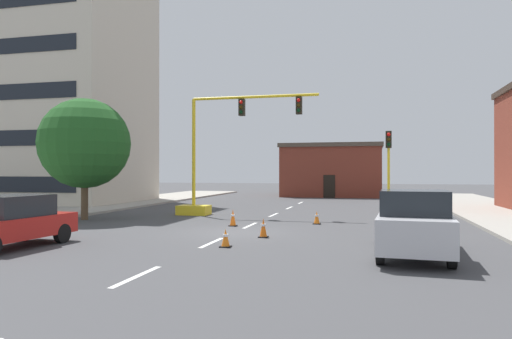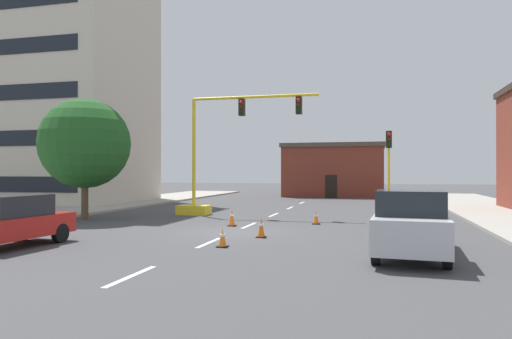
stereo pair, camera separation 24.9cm
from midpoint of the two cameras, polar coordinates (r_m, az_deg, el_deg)
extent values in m
plane|color=#424244|center=(19.75, -2.36, -7.59)|extent=(160.00, 160.00, 0.00)
cube|color=#9E998E|center=(32.78, -20.83, -4.53)|extent=(6.00, 56.00, 0.14)
cube|color=silver|center=(11.96, -14.30, -12.40)|extent=(0.16, 2.40, 0.01)
cube|color=silver|center=(16.93, -5.28, -8.81)|extent=(0.16, 2.40, 0.01)
cube|color=silver|center=(22.14, -0.51, -6.78)|extent=(0.16, 2.40, 0.01)
cube|color=silver|center=(27.47, 2.41, -5.51)|extent=(0.16, 2.40, 0.01)
cube|color=silver|center=(32.86, 4.37, -4.65)|extent=(0.16, 2.40, 0.01)
cube|color=silver|center=(38.28, 5.77, -4.02)|extent=(0.16, 2.40, 0.01)
cube|color=beige|center=(42.48, -22.55, 11.81)|extent=(13.06, 10.43, 22.78)
cube|color=black|center=(37.49, -27.37, -1.59)|extent=(10.71, 0.06, 1.10)
cube|color=black|center=(37.55, -27.37, 3.38)|extent=(10.71, 0.06, 1.10)
cube|color=black|center=(37.89, -27.36, 8.29)|extent=(10.71, 0.06, 1.10)
cube|color=black|center=(38.51, -27.35, 13.09)|extent=(10.71, 0.06, 1.10)
cube|color=black|center=(39.39, -27.34, 17.70)|extent=(10.71, 0.06, 1.10)
cube|color=brown|center=(50.36, 9.72, -0.32)|extent=(9.76, 9.85, 4.92)
cube|color=#4C4238|center=(50.43, 9.72, 2.70)|extent=(10.06, 10.15, 0.40)
cube|color=black|center=(45.45, 9.24, -2.04)|extent=(1.10, 0.06, 2.20)
cube|color=yellow|center=(27.79, -7.27, -4.89)|extent=(1.80, 1.20, 0.55)
cylinder|color=yellow|center=(27.72, -7.27, 2.08)|extent=(0.20, 0.20, 6.20)
cylinder|color=yellow|center=(26.92, 0.06, 8.78)|extent=(7.28, 0.16, 0.16)
cube|color=black|center=(27.02, -1.46, 7.52)|extent=(0.32, 0.36, 0.95)
sphere|color=red|center=(26.88, -1.57, 8.15)|extent=(0.20, 0.20, 0.20)
sphere|color=#38280A|center=(26.84, -1.57, 7.56)|extent=(0.20, 0.20, 0.20)
sphere|color=black|center=(26.80, -1.57, 6.97)|extent=(0.20, 0.20, 0.20)
cube|color=black|center=(26.33, 5.49, 7.72)|extent=(0.32, 0.36, 0.95)
sphere|color=red|center=(26.19, 5.43, 8.37)|extent=(0.20, 0.20, 0.20)
sphere|color=#38280A|center=(26.15, 5.43, 7.77)|extent=(0.20, 0.20, 0.20)
sphere|color=black|center=(26.11, 5.43, 7.16)|extent=(0.20, 0.20, 0.20)
cylinder|color=yellow|center=(27.43, 16.05, -0.50)|extent=(0.14, 0.14, 4.80)
cube|color=black|center=(27.48, 16.04, 3.52)|extent=(0.32, 0.36, 0.95)
sphere|color=red|center=(27.31, 16.06, 4.12)|extent=(0.20, 0.20, 0.20)
sphere|color=#38280A|center=(27.29, 16.06, 3.53)|extent=(0.20, 0.20, 0.20)
sphere|color=black|center=(27.28, 16.06, 2.95)|extent=(0.20, 0.20, 0.20)
cylinder|color=brown|center=(26.31, -19.77, -3.30)|extent=(0.36, 0.36, 2.23)
sphere|color=#1E511E|center=(26.32, -19.76, 2.99)|extent=(4.72, 4.72, 4.72)
cube|color=#BCBCC1|center=(15.08, 18.65, -6.74)|extent=(2.35, 5.52, 0.95)
cube|color=#1E2328|center=(14.11, 18.69, -3.83)|extent=(1.96, 1.92, 0.70)
cube|color=#BCBCC1|center=(16.21, 18.60, -4.32)|extent=(2.18, 2.93, 0.16)
cylinder|color=black|center=(13.37, 22.66, -9.63)|extent=(0.26, 0.69, 0.68)
cylinder|color=black|center=(13.34, 14.83, -9.66)|extent=(0.26, 0.69, 0.68)
cylinder|color=black|center=(16.99, 21.64, -7.62)|extent=(0.26, 0.69, 0.68)
cylinder|color=black|center=(16.97, 15.51, -7.63)|extent=(0.26, 0.69, 0.68)
cube|color=#B21E19|center=(17.55, -27.56, -6.22)|extent=(2.11, 4.60, 0.70)
cube|color=#1E2328|center=(17.56, -27.32, -3.92)|extent=(1.84, 2.40, 0.70)
cylinder|color=black|center=(19.25, -26.05, -6.74)|extent=(0.26, 0.69, 0.68)
cylinder|color=black|center=(18.15, -22.25, -7.14)|extent=(0.26, 0.69, 0.68)
cube|color=black|center=(15.93, -3.63, -9.29)|extent=(0.36, 0.36, 0.04)
cone|color=orange|center=(15.89, -3.63, -8.21)|extent=(0.28, 0.28, 0.57)
cylinder|color=white|center=(15.88, -3.63, -7.96)|extent=(0.19, 0.19, 0.08)
cube|color=black|center=(18.17, 1.03, -8.17)|extent=(0.36, 0.36, 0.04)
cone|color=orange|center=(18.12, 1.03, -7.01)|extent=(0.28, 0.28, 0.70)
cylinder|color=white|center=(18.11, 1.03, -6.74)|extent=(0.19, 0.19, 0.08)
cube|color=black|center=(22.87, 7.59, -6.53)|extent=(0.36, 0.36, 0.04)
cone|color=orange|center=(22.84, 7.59, -5.74)|extent=(0.28, 0.28, 0.60)
cylinder|color=white|center=(22.83, 7.59, -5.56)|extent=(0.19, 0.19, 0.08)
cube|color=black|center=(21.93, -2.60, -6.81)|extent=(0.36, 0.36, 0.04)
cone|color=orange|center=(21.89, -2.60, -5.79)|extent=(0.28, 0.28, 0.74)
cylinder|color=white|center=(21.88, -2.60, -5.56)|extent=(0.19, 0.19, 0.08)
camera|label=1|loc=(0.12, -89.73, 0.00)|focal=33.03mm
camera|label=2|loc=(0.12, 90.27, 0.00)|focal=33.03mm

